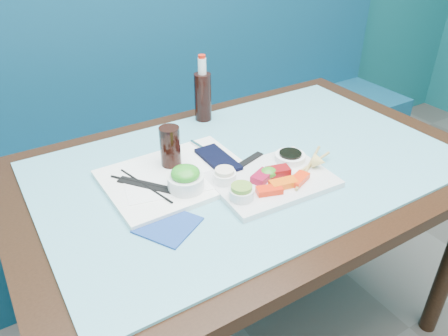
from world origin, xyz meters
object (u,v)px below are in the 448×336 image
sashimi_plate (272,180)px  blue_napkin (168,225)px  cola_glass (170,147)px  cola_bottle_body (203,97)px  dining_table (249,188)px  booth_bench (149,155)px  seaweed_bowl (186,182)px  serving_tray (177,176)px

sashimi_plate → blue_napkin: (-0.33, -0.02, -0.01)m
sashimi_plate → blue_napkin: size_ratio=2.54×
cola_glass → cola_bottle_body: size_ratio=0.71×
cola_glass → dining_table: bearing=-23.7°
booth_bench → cola_glass: size_ratio=24.97×
sashimi_plate → dining_table: bearing=88.6°
booth_bench → sashimi_plate: booth_bench is taller
cola_bottle_body → seaweed_bowl: bearing=-125.2°
sashimi_plate → serving_tray: 0.27m
seaweed_bowl → booth_bench: bearing=75.1°
serving_tray → cola_glass: (0.01, 0.05, 0.07)m
serving_tray → seaweed_bowl: bearing=-98.5°
sashimi_plate → cola_glass: (-0.20, 0.21, 0.07)m
sashimi_plate → blue_napkin: bearing=-174.2°
booth_bench → seaweed_bowl: (-0.23, -0.88, 0.42)m
serving_tray → seaweed_bowl: size_ratio=4.06×
dining_table → cola_bottle_body: 0.38m
dining_table → blue_napkin: 0.37m
sashimi_plate → cola_bottle_body: cola_bottle_body is taller
cola_glass → cola_bottle_body: (0.25, 0.25, 0.01)m
serving_tray → cola_bottle_body: cola_bottle_body is taller
booth_bench → dining_table: bearing=-90.0°
booth_bench → sashimi_plate: bearing=-90.5°
serving_tray → cola_glass: size_ratio=3.31×
cola_glass → blue_napkin: (-0.12, -0.23, -0.07)m
blue_napkin → cola_bottle_body: bearing=52.3°
booth_bench → seaweed_bowl: 1.00m
seaweed_bowl → cola_glass: bearing=81.3°
cola_glass → seaweed_bowl: bearing=-98.7°
seaweed_bowl → blue_napkin: 0.15m
cola_bottle_body → blue_napkin: bearing=-127.7°
serving_tray → sashimi_plate: bearing=-37.1°
booth_bench → blue_napkin: size_ratio=23.32×
serving_tray → seaweed_bowl: 0.08m
booth_bench → serving_tray: size_ratio=7.54×
sashimi_plate → cola_bottle_body: size_ratio=1.94×
sashimi_plate → cola_bottle_body: 0.47m
seaweed_bowl → cola_glass: cola_glass is taller
serving_tray → cola_glass: bearing=78.8°
seaweed_bowl → cola_bottle_body: bearing=54.8°
seaweed_bowl → blue_napkin: bearing=-135.7°
seaweed_bowl → cola_bottle_body: cola_bottle_body is taller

